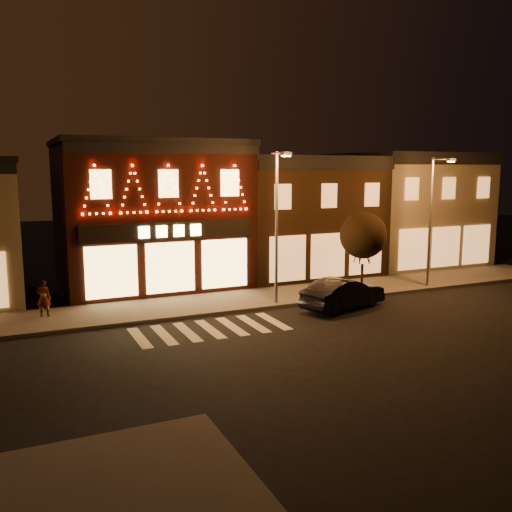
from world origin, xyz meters
TOP-DOWN VIEW (x-y plane):
  - ground at (0.00, 0.00)m, footprint 120.00×120.00m
  - sidewalk_far at (2.00, 8.00)m, footprint 44.00×4.00m
  - building_pulp at (0.00, 13.98)m, footprint 10.20×8.34m
  - building_right_a at (9.50, 13.99)m, footprint 9.20×8.28m
  - building_right_b at (18.50, 13.99)m, footprint 9.20×8.28m
  - streetlamp_mid at (4.39, 6.38)m, footprint 0.59×1.70m
  - streetlamp_right at (14.04, 6.39)m, footprint 0.46×1.65m
  - tree_right at (10.12, 7.38)m, footprint 2.56×2.56m
  - dark_sedan at (7.07, 4.59)m, footprint 4.88×2.86m
  - pedestrian at (-6.27, 8.52)m, footprint 0.71×0.58m

SIDE VIEW (x-z plane):
  - ground at x=0.00m, z-range 0.00..0.00m
  - sidewalk_far at x=2.00m, z-range 0.00..0.15m
  - dark_sedan at x=7.07m, z-range 0.00..1.52m
  - pedestrian at x=-6.27m, z-range 0.15..1.84m
  - tree_right at x=10.12m, z-range 1.01..5.28m
  - building_right_a at x=9.50m, z-range 0.01..7.51m
  - building_right_b at x=18.50m, z-range 0.01..7.81m
  - building_pulp at x=0.00m, z-range 0.01..8.31m
  - streetlamp_right at x=14.04m, z-range 0.78..7.97m
  - streetlamp_mid at x=4.39m, z-range 0.79..8.20m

